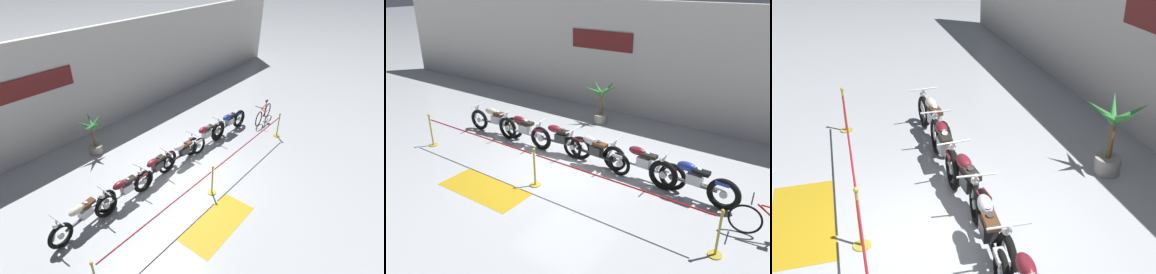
{
  "view_description": "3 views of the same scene",
  "coord_description": "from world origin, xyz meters",
  "views": [
    {
      "loc": [
        -6.02,
        -5.32,
        6.52
      ],
      "look_at": [
        1.29,
        0.75,
        0.69
      ],
      "focal_mm": 28.0,
      "sensor_mm": 36.0,
      "label": 1
    },
    {
      "loc": [
        5.64,
        -7.37,
        4.94
      ],
      "look_at": [
        -0.17,
        0.87,
        0.6
      ],
      "focal_mm": 35.0,
      "sensor_mm": 36.0,
      "label": 2
    },
    {
      "loc": [
        5.99,
        -1.25,
        4.71
      ],
      "look_at": [
        -1.45,
        0.8,
        0.94
      ],
      "focal_mm": 45.0,
      "sensor_mm": 36.0,
      "label": 3
    }
  ],
  "objects": [
    {
      "name": "motorcycle_cream_0",
      "position": [
        -3.42,
        0.66,
        0.46
      ],
      "size": [
        2.24,
        0.62,
        0.94
      ],
      "color": "black",
      "rests_on": "ground"
    },
    {
      "name": "motorcycle_maroon_1",
      "position": [
        -2.06,
        0.57,
        0.47
      ],
      "size": [
        2.18,
        0.62,
        0.95
      ],
      "color": "black",
      "rests_on": "ground"
    },
    {
      "name": "motorcycle_maroon_2",
      "position": [
        -0.69,
        0.66,
        0.46
      ],
      "size": [
        2.12,
        0.62,
        0.93
      ],
      "color": "black",
      "rests_on": "ground"
    },
    {
      "name": "back_wall",
      "position": [
        -0.01,
        5.12,
        2.1
      ],
      "size": [
        28.0,
        0.29,
        4.2
      ],
      "color": "silver",
      "rests_on": "ground"
    },
    {
      "name": "floor_banner",
      "position": [
        -0.99,
        -2.08,
        0.0
      ],
      "size": [
        2.36,
        1.06,
        0.01
      ],
      "primitive_type": "cube",
      "rotation": [
        0.0,
        0.0,
        0.01
      ],
      "color": "#B78E19",
      "rests_on": "ground"
    },
    {
      "name": "ground_plane",
      "position": [
        0.0,
        0.0,
        0.0
      ],
      "size": [
        120.0,
        120.0,
        0.0
      ],
      "primitive_type": "plane",
      "color": "#B2B7BC"
    },
    {
      "name": "motorcycle_silver_3",
      "position": [
        0.59,
        0.6,
        0.46
      ],
      "size": [
        2.31,
        0.62,
        0.91
      ],
      "color": "black",
      "rests_on": "ground"
    },
    {
      "name": "motorcycle_blue_5",
      "position": [
        3.4,
        0.51,
        0.47
      ],
      "size": [
        2.28,
        0.62,
        0.97
      ],
      "color": "black",
      "rests_on": "ground"
    },
    {
      "name": "stanchion_mid_right",
      "position": [
        4.5,
        -1.19,
        0.36
      ],
      "size": [
        0.28,
        0.28,
        1.05
      ],
      "color": "gold",
      "rests_on": "ground"
    },
    {
      "name": "stanchion_mid_left",
      "position": [
        -0.06,
        -1.19,
        0.36
      ],
      "size": [
        0.28,
        0.28,
        1.05
      ],
      "color": "gold",
      "rests_on": "ground"
    },
    {
      "name": "stanchion_far_left",
      "position": [
        -1.27,
        -1.19,
        0.72
      ],
      "size": [
        8.89,
        0.28,
        1.05
      ],
      "color": "gold",
      "rests_on": "ground"
    },
    {
      "name": "motorcycle_maroon_4",
      "position": [
        2.01,
        0.66,
        0.46
      ],
      "size": [
        2.41,
        0.62,
        0.94
      ],
      "color": "black",
      "rests_on": "ground"
    },
    {
      "name": "potted_palm_left_of_row",
      "position": [
        -1.06,
        3.58,
        0.7
      ],
      "size": [
        1.17,
        0.96,
        1.57
      ],
      "color": "gray",
      "rests_on": "ground"
    }
  ]
}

